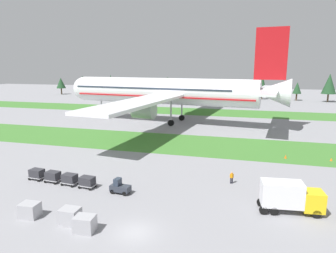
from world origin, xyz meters
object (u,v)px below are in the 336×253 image
taxiway_marker_1 (286,157)px  cargo_dolly_third (53,176)px  cargo_dolly_lead (87,181)px  uld_container_1 (85,224)px  uld_container_2 (70,216)px  cargo_dolly_fourth (37,173)px  baggage_tug (120,187)px  airliner (168,91)px  cargo_dolly_second (70,179)px  taxiway_marker_0 (331,159)px  uld_container_0 (30,210)px  catering_truck (290,196)px  ground_crew_marshaller (232,177)px

taxiway_marker_1 → cargo_dolly_third: bearing=-148.4°
cargo_dolly_lead → uld_container_1: bearing=34.1°
cargo_dolly_third → uld_container_1: uld_container_1 is taller
uld_container_2 → cargo_dolly_fourth: bearing=140.3°
baggage_tug → taxiway_marker_1: (22.57, 21.54, -0.48)m
airliner → baggage_tug: airliner is taller
cargo_dolly_lead → taxiway_marker_1: bearing=132.9°
cargo_dolly_third → uld_container_2: size_ratio=1.17×
airliner → baggage_tug: (6.65, -49.27, -8.32)m
baggage_tug → taxiway_marker_1: baggage_tug is taller
airliner → cargo_dolly_second: (-1.24, -48.51, -8.22)m
airliner → cargo_dolly_second: bearing=-174.6°
airliner → cargo_dolly_lead: bearing=-171.2°
cargo_dolly_third → cargo_dolly_fourth: same height
taxiway_marker_0 → uld_container_1: bearing=-133.3°
cargo_dolly_fourth → uld_container_0: bearing=40.1°
airliner → uld_container_1: airliner is taller
uld_container_2 → catering_truck: bearing=20.9°
uld_container_1 → baggage_tug: bearing=92.4°
cargo_dolly_second → baggage_tug: bearing=90.0°
uld_container_0 → taxiway_marker_0: uld_container_0 is taller
ground_crew_marshaller → uld_container_1: bearing=26.4°
airliner → taxiway_marker_1: 41.23m
ground_crew_marshaller → taxiway_marker_0: bearing=-161.8°
baggage_tug → cargo_dolly_lead: 5.03m
cargo_dolly_third → uld_container_0: bearing=27.4°
uld_container_1 → taxiway_marker_0: size_ratio=3.84×
baggage_tug → cargo_dolly_second: size_ratio=1.16×
cargo_dolly_third → ground_crew_marshaller: (24.66, 6.09, 0.03)m
cargo_dolly_second → taxiway_marker_0: (38.01, 21.33, -0.66)m
uld_container_1 → airliner: bearing=96.8°
ground_crew_marshaller → uld_container_1: 21.35m
catering_truck → ground_crew_marshaller: 9.76m
airliner → cargo_dolly_fourth: 49.16m
ground_crew_marshaller → cargo_dolly_lead: bearing=-5.1°
uld_container_2 → taxiway_marker_0: size_ratio=3.84×
cargo_dolly_second → cargo_dolly_third: 2.90m
airliner → cargo_dolly_fourth: (-7.01, -47.96, -8.22)m
cargo_dolly_lead → cargo_dolly_second: 2.90m
airliner → uld_container_2: airliner is taller
cargo_dolly_lead → ground_crew_marshaller: bearing=114.9°
airliner → cargo_dolly_third: 49.10m
cargo_dolly_third → uld_container_2: bearing=48.6°
cargo_dolly_third → taxiway_marker_0: bearing=122.7°
catering_truck → taxiway_marker_0: (9.44, 21.89, -1.69)m
cargo_dolly_lead → uld_container_2: 9.45m
cargo_dolly_lead → taxiway_marker_0: size_ratio=4.48×
cargo_dolly_third → catering_truck: size_ratio=0.33×
catering_truck → cargo_dolly_second: bearing=-97.3°
baggage_tug → ground_crew_marshaller: bearing=122.6°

